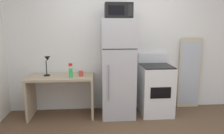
{
  "coord_description": "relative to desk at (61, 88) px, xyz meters",
  "views": [
    {
      "loc": [
        -0.51,
        -2.34,
        1.63
      ],
      "look_at": [
        -0.22,
        1.1,
        0.95
      ],
      "focal_mm": 33.67,
      "sensor_mm": 36.0,
      "label": 1
    }
  ],
  "objects": [
    {
      "name": "microwave",
      "position": [
        1.02,
        -0.05,
        1.35
      ],
      "size": [
        0.46,
        0.35,
        0.26
      ],
      "color": "black",
      "rests_on": "refrigerator"
    },
    {
      "name": "wall_back_white",
      "position": [
        1.12,
        0.35,
        0.78
      ],
      "size": [
        5.0,
        0.1,
        2.6
      ],
      "primitive_type": "cube",
      "color": "white",
      "rests_on": "ground"
    },
    {
      "name": "oven_range",
      "position": [
        1.73,
        -0.02,
        -0.06
      ],
      "size": [
        0.56,
        0.61,
        1.1
      ],
      "color": "white",
      "rests_on": "ground"
    },
    {
      "name": "spray_bottle",
      "position": [
        0.19,
        -0.12,
        0.33
      ],
      "size": [
        0.06,
        0.06,
        0.25
      ],
      "color": "green",
      "rests_on": "desk"
    },
    {
      "name": "leaning_mirror",
      "position": [
        2.48,
        0.24,
        0.18
      ],
      "size": [
        0.44,
        0.03,
        1.4
      ],
      "color": "#C6B793",
      "rests_on": "ground"
    },
    {
      "name": "desk",
      "position": [
        0.0,
        0.0,
        0.0
      ],
      "size": [
        1.15,
        0.55,
        0.75
      ],
      "color": "tan",
      "rests_on": "ground"
    },
    {
      "name": "coffee_mug",
      "position": [
        0.36,
        -0.04,
        0.27
      ],
      "size": [
        0.08,
        0.08,
        0.09
      ],
      "primitive_type": "cylinder",
      "color": "#D83F33",
      "rests_on": "desk"
    },
    {
      "name": "refrigerator",
      "position": [
        1.02,
        -0.03,
        0.35
      ],
      "size": [
        0.58,
        0.63,
        1.75
      ],
      "color": "#B7B7BC",
      "rests_on": "ground"
    },
    {
      "name": "desk_lamp",
      "position": [
        -0.23,
        0.03,
        0.47
      ],
      "size": [
        0.14,
        0.12,
        0.35
      ],
      "color": "black",
      "rests_on": "desk"
    }
  ]
}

